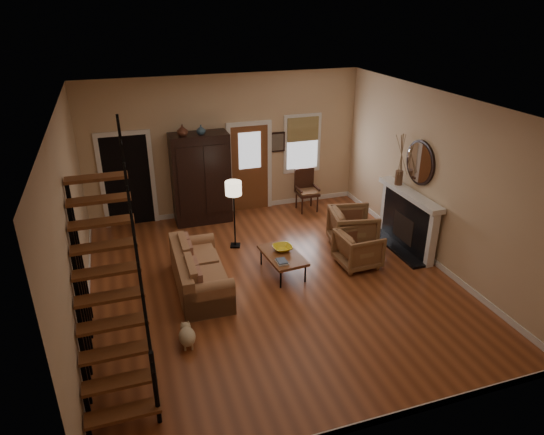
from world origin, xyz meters
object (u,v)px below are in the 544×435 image
object	(u,v)px
sofa	(200,271)
armchair_right	(353,229)
side_chair	(307,191)
armoire	(201,179)
armchair_left	(358,249)
coffee_table	(282,264)
floor_lamp	(234,215)

from	to	relation	value
sofa	armchair_right	size ratio (longest dim) A/B	2.12
sofa	side_chair	world-z (taller)	side_chair
armoire	armchair_left	xyz separation A→B (m)	(2.48, -3.03, -0.69)
coffee_table	armchair_left	world-z (taller)	armchair_left
coffee_table	sofa	bearing A→B (deg)	-178.34
armoire	armchair_left	distance (m)	3.98
floor_lamp	side_chair	distance (m)	2.54
armoire	side_chair	distance (m)	2.61
armoire	armchair_right	world-z (taller)	armoire
floor_lamp	side_chair	size ratio (longest dim) A/B	1.43
armchair_left	floor_lamp	bearing A→B (deg)	52.13
armoire	sofa	bearing A→B (deg)	-101.78
coffee_table	armchair_right	bearing A→B (deg)	17.75
armoire	armchair_right	xyz separation A→B (m)	(2.73, -2.29, -0.63)
armoire	floor_lamp	world-z (taller)	armoire
sofa	armchair_right	distance (m)	3.39
armchair_left	armchair_right	bearing A→B (deg)	-20.55
armoire	floor_lamp	size ratio (longest dim) A/B	1.44
floor_lamp	coffee_table	bearing A→B (deg)	-66.42
armchair_right	side_chair	size ratio (longest dim) A/B	0.90
floor_lamp	sofa	bearing A→B (deg)	-125.57
armoire	floor_lamp	bearing A→B (deg)	-75.54
armoire	coffee_table	world-z (taller)	armoire
armoire	floor_lamp	xyz separation A→B (m)	(0.39, -1.51, -0.32)
armchair_right	armoire	bearing A→B (deg)	61.53
coffee_table	armchair_left	xyz separation A→B (m)	(1.50, -0.18, 0.15)
armoire	side_chair	world-z (taller)	armoire
floor_lamp	armchair_left	bearing A→B (deg)	-36.06
coffee_table	side_chair	bearing A→B (deg)	59.34
armchair_right	side_chair	distance (m)	2.10
armchair_left	floor_lamp	size ratio (longest dim) A/B	0.54
coffee_table	armchair_right	world-z (taller)	armchair_right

